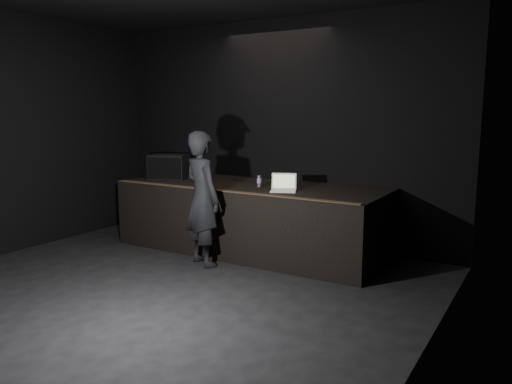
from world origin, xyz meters
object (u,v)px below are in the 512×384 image
object	(u,v)px
beer_can	(259,181)
person	(203,199)
laptop	(284,186)
stage_riser	(251,217)
stage_monitor	(169,167)

from	to	relation	value
beer_can	person	size ratio (longest dim) A/B	0.09
laptop	beer_can	size ratio (longest dim) A/B	2.61
stage_riser	person	xyz separation A→B (m)	(-0.19, -0.95, 0.41)
person	stage_monitor	bearing A→B (deg)	-9.50
stage_monitor	person	xyz separation A→B (m)	(1.29, -0.81, -0.28)
stage_riser	person	size ratio (longest dim) A/B	2.19
stage_riser	beer_can	bearing A→B (deg)	-28.80
stage_riser	stage_monitor	size ratio (longest dim) A/B	5.77
stage_riser	stage_monitor	distance (m)	1.64
laptop	person	xyz separation A→B (m)	(-0.88, -0.68, -0.15)
stage_riser	person	world-z (taller)	person
stage_monitor	person	bearing A→B (deg)	-51.56
laptop	stage_monitor	bearing A→B (deg)	152.31
laptop	beer_can	world-z (taller)	laptop
stage_riser	beer_can	distance (m)	0.63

